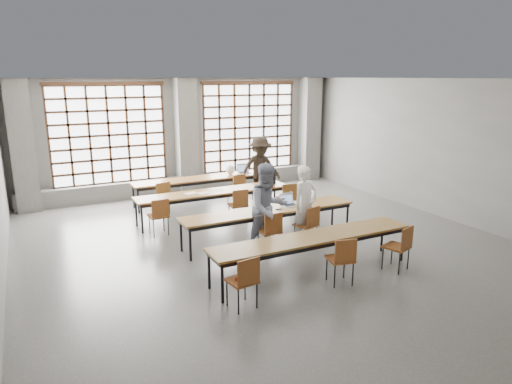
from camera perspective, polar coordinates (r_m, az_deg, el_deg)
floor at (r=9.95m, az=1.36°, el=-6.60°), size 11.00×11.00×0.00m
ceiling at (r=9.30m, az=1.49°, el=13.99°), size 11.00×11.00×0.00m
wall_back at (r=14.49m, az=-9.07°, el=6.98°), size 10.00×0.00×10.00m
wall_right at (r=12.61m, az=21.91°, el=5.06°), size 0.00×11.00×11.00m
column_left at (r=13.51m, az=-27.17°, el=5.07°), size 0.60×0.55×3.50m
column_mid at (r=14.22m, az=-8.71°, el=6.86°), size 0.60×0.55×3.50m
column_right at (r=16.20m, az=6.69°, el=7.81°), size 0.60×0.55×3.50m
window_left at (r=13.87m, az=-17.91°, el=6.77°), size 3.32×0.12×3.00m
window_right at (r=15.24m, az=-0.86°, el=8.07°), size 3.32×0.12×3.00m
sill_ledge at (r=14.56m, az=-8.59°, el=1.03°), size 9.80×0.35×0.50m
desk_row_a at (r=13.16m, az=-6.70°, el=1.52°), size 4.00×0.70×0.73m
desk_row_b at (r=11.59m, az=-5.24°, el=-0.18°), size 4.00×0.70×0.73m
desk_row_c at (r=9.97m, az=1.67°, el=-2.54°), size 4.00×0.70×0.73m
desk_row_d at (r=8.39m, az=7.16°, el=-5.92°), size 4.00×0.70×0.73m
chair_back_left at (r=12.20m, az=-11.74°, el=-0.31°), size 0.49×0.50×0.88m
chair_back_mid at (r=12.92m, az=-2.35°, el=0.79°), size 0.46×0.46×0.88m
chair_back_right at (r=13.27m, az=0.84°, el=1.17°), size 0.51×0.52×0.88m
chair_mid_left at (r=10.57m, az=-12.00°, el=-2.59°), size 0.43×0.44×0.88m
chair_mid_centre at (r=11.21m, az=-2.16°, el=-1.30°), size 0.45×0.45×0.88m
chair_mid_right at (r=11.85m, az=3.97°, el=-0.48°), size 0.47×0.47×0.88m
chair_front_left at (r=9.34m, az=1.88°, el=-4.53°), size 0.44×0.44×0.88m
chair_front_right at (r=9.80m, az=6.63°, el=-3.70°), size 0.52×0.53×0.88m
chair_near_left at (r=7.15m, az=-1.46°, el=-10.62°), size 0.47×0.47×0.88m
chair_near_mid at (r=8.07m, az=10.74°, el=-7.89°), size 0.50×0.50×0.88m
chair_near_right at (r=8.91m, az=17.62°, el=-6.16°), size 0.53×0.53×0.88m
student_male at (r=9.80m, az=6.16°, el=-1.70°), size 0.70×0.53×1.73m
student_female at (r=9.33m, az=1.53°, el=-2.02°), size 0.94×0.76×1.86m
student_back at (r=13.29m, az=0.51°, el=2.95°), size 1.30×0.87×1.87m
laptop_front at (r=10.28m, az=4.05°, el=-1.30°), size 0.37×0.32×0.26m
laptop_back at (r=13.75m, az=-1.55°, el=2.71°), size 0.41×0.36×0.26m
mouse at (r=10.40m, az=6.32°, el=-1.42°), size 0.11×0.10×0.04m
green_box at (r=9.98m, az=1.20°, el=-1.85°), size 0.27×0.15×0.09m
phone at (r=9.95m, az=2.86°, el=-2.14°), size 0.14×0.08×0.01m
paper_sheet_a at (r=11.42m, az=-8.14°, el=-0.14°), size 0.34×0.27×0.00m
paper_sheet_b at (r=11.42m, az=-6.55°, el=-0.08°), size 0.32×0.24×0.00m
paper_sheet_c at (r=11.61m, az=-4.79°, el=0.19°), size 0.33×0.26×0.00m
backpack at (r=12.24m, az=1.61°, el=1.92°), size 0.35×0.24×0.40m
plastic_bag at (r=13.49m, az=-3.21°, el=2.82°), size 0.31×0.28×0.29m
red_pouch at (r=7.23m, az=-1.80°, el=-10.66°), size 0.21×0.14×0.06m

